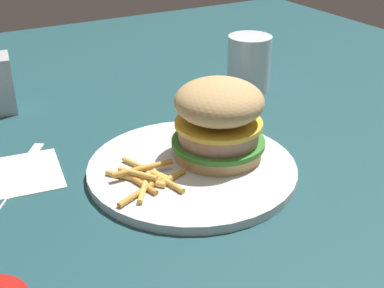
# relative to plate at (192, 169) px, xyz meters

# --- Properties ---
(ground_plane) EXTENTS (1.60, 1.60, 0.00)m
(ground_plane) POSITION_rel_plate_xyz_m (0.03, -0.02, -0.01)
(ground_plane) COLOR #1E474C
(plate) EXTENTS (0.27, 0.27, 0.01)m
(plate) POSITION_rel_plate_xyz_m (0.00, 0.00, 0.00)
(plate) COLOR silver
(plate) RESTS_ON ground_plane
(sandwich) EXTENTS (0.12, 0.12, 0.11)m
(sandwich) POSITION_rel_plate_xyz_m (-0.04, -0.01, 0.06)
(sandwich) COLOR tan
(sandwich) RESTS_ON plate
(fries_pile) EXTENTS (0.10, 0.11, 0.01)m
(fries_pile) POSITION_rel_plate_xyz_m (0.07, 0.01, 0.01)
(fries_pile) COLOR gold
(fries_pile) RESTS_ON plate
(napkin) EXTENTS (0.12, 0.12, 0.00)m
(napkin) POSITION_rel_plate_xyz_m (0.20, -0.11, -0.01)
(napkin) COLOR white
(napkin) RESTS_ON ground_plane
(fork) EXTENTS (0.11, 0.15, 0.00)m
(fork) POSITION_rel_plate_xyz_m (0.20, -0.11, -0.00)
(fork) COLOR silver
(fork) RESTS_ON napkin
(drink_glass) EXTENTS (0.08, 0.08, 0.10)m
(drink_glass) POSITION_rel_plate_xyz_m (-0.24, -0.21, 0.04)
(drink_glass) COLOR silver
(drink_glass) RESTS_ON ground_plane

